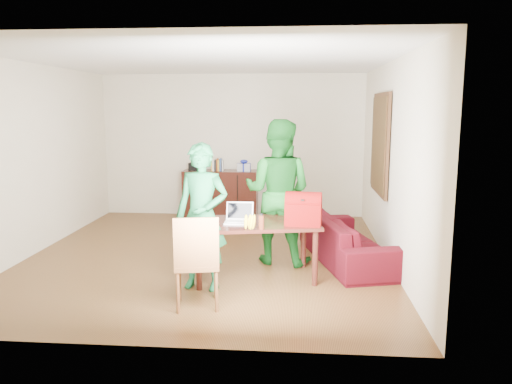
# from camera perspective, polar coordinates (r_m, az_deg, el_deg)

# --- Properties ---
(room) EXTENTS (5.20, 5.70, 2.90)m
(room) POSITION_cam_1_polar(r_m,az_deg,el_deg) (7.04, -5.38, 3.31)
(room) COLOR #402610
(room) RESTS_ON ground
(table) EXTENTS (1.65, 1.12, 0.71)m
(table) POSITION_cam_1_polar(r_m,az_deg,el_deg) (6.08, -0.15, -4.20)
(table) COLOR black
(table) RESTS_ON ground
(chair) EXTENTS (0.53, 0.51, 1.00)m
(chair) POSITION_cam_1_polar(r_m,az_deg,el_deg) (5.36, -6.73, -9.94)
(chair) COLOR brown
(chair) RESTS_ON ground
(person_near) EXTENTS (0.68, 0.50, 1.70)m
(person_near) POSITION_cam_1_polar(r_m,az_deg,el_deg) (5.73, -6.19, -2.83)
(person_near) COLOR #156234
(person_near) RESTS_ON ground
(person_far) EXTENTS (1.09, 0.94, 1.93)m
(person_far) POSITION_cam_1_polar(r_m,az_deg,el_deg) (6.67, 2.52, 0.02)
(person_far) COLOR #15601C
(person_far) RESTS_ON ground
(laptop) EXTENTS (0.33, 0.23, 0.23)m
(laptop) POSITION_cam_1_polar(r_m,az_deg,el_deg) (5.99, -2.02, -3.15)
(laptop) COLOR white
(laptop) RESTS_ON table
(bananas) EXTENTS (0.20, 0.17, 0.07)m
(bananas) POSITION_cam_1_polar(r_m,az_deg,el_deg) (5.69, -0.72, -3.95)
(bananas) COLOR yellow
(bananas) RESTS_ON table
(bottle) EXTENTS (0.08, 0.08, 0.18)m
(bottle) POSITION_cam_1_polar(r_m,az_deg,el_deg) (5.68, 0.61, -3.37)
(bottle) COLOR #572314
(bottle) RESTS_ON table
(red_bag) EXTENTS (0.44, 0.29, 0.31)m
(red_bag) POSITION_cam_1_polar(r_m,az_deg,el_deg) (5.89, 5.44, -2.29)
(red_bag) COLOR #690807
(red_bag) RESTS_ON table
(sofa) EXTENTS (1.30, 2.20, 0.60)m
(sofa) POSITION_cam_1_polar(r_m,az_deg,el_deg) (6.95, 10.45, -5.34)
(sofa) COLOR #3A0710
(sofa) RESTS_ON ground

